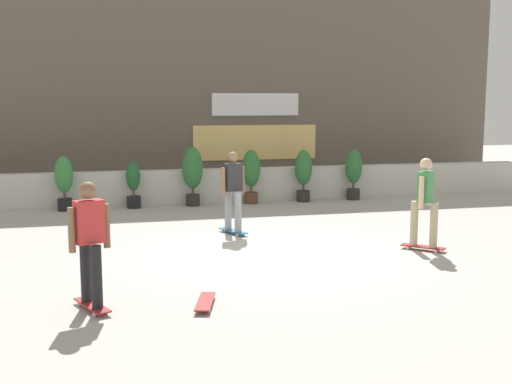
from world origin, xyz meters
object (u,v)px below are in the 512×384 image
object	(u,v)px
potted_plant_3	(251,173)
skater_by_wall_left	(425,200)
potted_plant_1	(133,184)
potted_plant_4	(303,172)
potted_plant_0	(64,180)
skater_by_wall_right	(90,240)
potted_plant_2	(192,171)
potted_plant_5	(354,171)
skateboard_near_camera	(205,302)
skater_foreground	(233,189)

from	to	relation	value
potted_plant_3	skater_by_wall_left	distance (m)	6.27
potted_plant_1	potted_plant_4	distance (m)	4.54
potted_plant_0	potted_plant_4	bearing A→B (deg)	-0.00
potted_plant_1	potted_plant_4	world-z (taller)	potted_plant_4
skater_by_wall_right	potted_plant_3	bearing A→B (deg)	63.43
potted_plant_2	skater_by_wall_left	world-z (taller)	skater_by_wall_left
potted_plant_4	skater_by_wall_left	bearing A→B (deg)	-86.40
potted_plant_2	potted_plant_4	bearing A→B (deg)	-0.00
potted_plant_5	skateboard_near_camera	world-z (taller)	potted_plant_5
skateboard_near_camera	potted_plant_1	bearing A→B (deg)	93.59
potted_plant_1	potted_plant_5	bearing A→B (deg)	0.00
skater_by_wall_left	skater_foreground	bearing A→B (deg)	143.93
potted_plant_0	potted_plant_2	world-z (taller)	potted_plant_2
potted_plant_2	skater_foreground	world-z (taller)	skater_foreground
skater_foreground	potted_plant_2	bearing A→B (deg)	94.63
potted_plant_2	skater_by_wall_right	size ratio (longest dim) A/B	0.91
potted_plant_4	potted_plant_5	bearing A→B (deg)	0.00
potted_plant_0	skater_by_wall_right	distance (m)	8.08
skater_by_wall_right	skateboard_near_camera	world-z (taller)	skater_by_wall_right
potted_plant_2	skater_by_wall_left	distance (m)	6.88
skater_by_wall_left	potted_plant_2	bearing A→B (deg)	119.52
potted_plant_2	skateboard_near_camera	world-z (taller)	potted_plant_2
potted_plant_1	potted_plant_2	distance (m)	1.54
potted_plant_1	potted_plant_3	world-z (taller)	potted_plant_3
potted_plant_4	potted_plant_3	bearing A→B (deg)	180.00
potted_plant_5	skater_foreground	distance (m)	5.60
potted_plant_0	potted_plant_5	world-z (taller)	potted_plant_5
skater_by_wall_left	skater_by_wall_right	distance (m)	6.21
skater_foreground	potted_plant_4	bearing A→B (deg)	54.05
potted_plant_1	potted_plant_3	size ratio (longest dim) A/B	0.83
skater_by_wall_left	potted_plant_3	bearing A→B (deg)	106.99
skater_foreground	skater_by_wall_right	xyz separation A→B (m)	(-2.77, -4.30, 0.00)
skater_by_wall_left	skateboard_near_camera	bearing A→B (deg)	-152.88
potted_plant_1	skater_by_wall_left	bearing A→B (deg)	-50.66
potted_plant_2	skater_foreground	bearing A→B (deg)	-85.37
potted_plant_0	potted_plant_3	xyz separation A→B (m)	(4.76, 0.00, 0.05)
potted_plant_0	skater_foreground	distance (m)	5.13
skateboard_near_camera	potted_plant_2	bearing A→B (deg)	83.07
potted_plant_3	potted_plant_4	distance (m)	1.45
skater_by_wall_left	skateboard_near_camera	distance (m)	5.01
potted_plant_0	potted_plant_2	size ratio (longest dim) A/B	0.89
skateboard_near_camera	potted_plant_3	bearing A→B (deg)	72.73
potted_plant_2	potted_plant_5	world-z (taller)	potted_plant_2
potted_plant_3	potted_plant_0	bearing A→B (deg)	180.00
potted_plant_4	skater_foreground	bearing A→B (deg)	-125.95
skater_by_wall_left	potted_plant_1	bearing A→B (deg)	129.34
skateboard_near_camera	potted_plant_4	bearing A→B (deg)	64.02
potted_plant_3	potted_plant_4	xyz separation A→B (m)	(1.45, -0.00, -0.02)
potted_plant_2	potted_plant_4	xyz separation A→B (m)	(3.02, -0.00, -0.10)
skater_foreground	skateboard_near_camera	bearing A→B (deg)	-106.16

